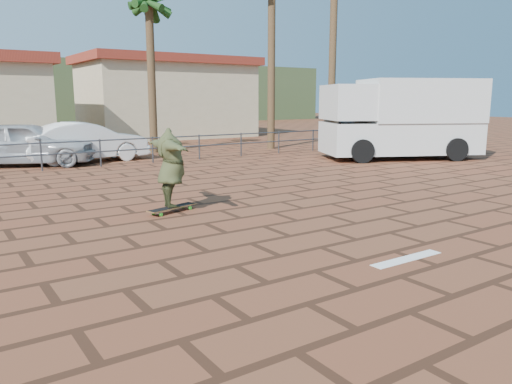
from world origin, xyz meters
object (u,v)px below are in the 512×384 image
(campervan, at_px, (402,117))
(car_silver, at_px, (27,143))
(car_white, at_px, (86,142))
(skateboarder, at_px, (171,168))
(longboard, at_px, (172,208))

(campervan, xyz_separation_m, car_silver, (-13.16, 6.12, -0.87))
(car_silver, height_order, car_white, car_silver)
(skateboarder, height_order, campervan, campervan)
(campervan, height_order, car_white, campervan)
(car_white, bearing_deg, longboard, 172.03)
(longboard, bearing_deg, car_silver, 79.47)
(car_silver, bearing_deg, skateboarder, -148.16)
(skateboarder, xyz_separation_m, campervan, (11.99, 3.93, 0.71))
(skateboarder, relative_size, campervan, 0.31)
(longboard, relative_size, car_silver, 0.26)
(skateboarder, bearing_deg, longboard, -175.38)
(longboard, height_order, car_white, car_white)
(longboard, bearing_deg, campervan, 1.00)
(campervan, height_order, car_silver, campervan)
(skateboarder, height_order, car_white, skateboarder)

